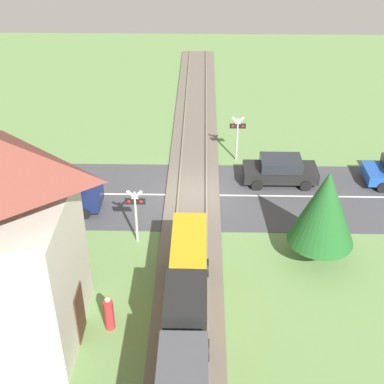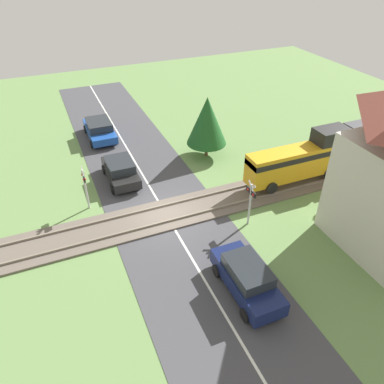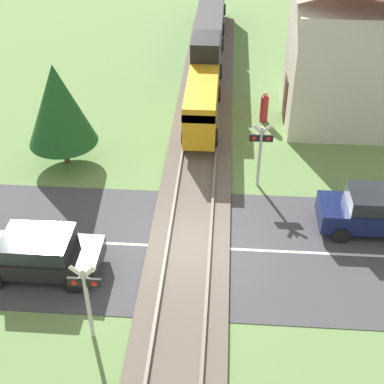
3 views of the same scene
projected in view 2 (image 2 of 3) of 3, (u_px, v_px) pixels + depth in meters
ground_plane at (166, 215)px, 21.36m from camera, size 60.00×60.00×0.00m
road_surface at (166, 215)px, 21.35m from camera, size 48.00×6.40×0.02m
track_bed at (166, 214)px, 21.32m from camera, size 2.80×48.00×0.24m
train at (382, 138)px, 25.25m from camera, size 1.58×20.15×3.18m
car_near_crossing at (120, 170)px, 23.99m from camera, size 3.92×1.90×1.44m
car_far_side at (247, 278)px, 16.38m from camera, size 4.14×1.78×1.58m
car_behind_queue at (100, 129)px, 29.07m from camera, size 4.36×2.05×1.43m
crossing_signal_west_approach at (85, 183)px, 20.96m from camera, size 0.90×0.18×2.72m
crossing_signal_east_approach at (251, 198)px, 19.75m from camera, size 0.90×0.18×2.72m
pedestrian_by_station at (333, 196)px, 21.74m from camera, size 0.37×0.37×1.51m
tree_roadside_hedge at (207, 121)px, 25.64m from camera, size 2.81×2.81×4.38m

